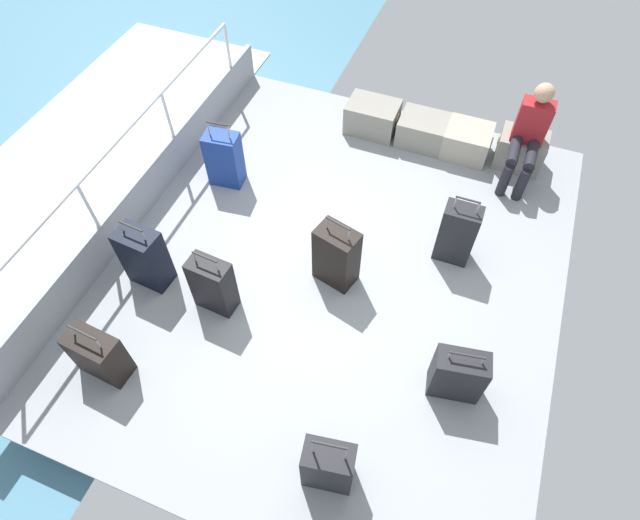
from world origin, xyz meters
name	(u,v)px	position (x,y,z in m)	size (l,w,h in m)	color
ground_plane	(335,266)	(0.00, 0.00, -0.03)	(4.40, 5.20, 0.06)	gray
gunwale_port	(144,192)	(-2.17, 0.00, 0.23)	(0.06, 5.20, 0.45)	gray
railing_port	(129,153)	(-2.17, 0.00, 0.78)	(0.04, 4.20, 1.02)	silver
sea_wake	(56,193)	(-3.60, 0.00, -0.34)	(12.00, 12.00, 0.01)	teal
cargo_crate_0	(372,117)	(-0.30, 2.10, 0.19)	(0.64, 0.44, 0.38)	gray
cargo_crate_1	(423,130)	(0.34, 2.11, 0.17)	(0.61, 0.46, 0.34)	gray
cargo_crate_2	(467,141)	(0.86, 2.10, 0.17)	(0.55, 0.47, 0.35)	#9E9989
cargo_crate_3	(521,150)	(1.47, 2.14, 0.21)	(0.55, 0.39, 0.41)	gray
passenger_seated	(529,134)	(1.47, 1.96, 0.59)	(0.34, 0.66, 1.11)	maroon
suitcase_0	(99,355)	(-1.48, -1.78, 0.26)	(0.47, 0.28, 0.66)	black
suitcase_1	(458,375)	(1.38, -0.87, 0.27)	(0.46, 0.29, 0.64)	black
suitcase_2	(145,257)	(-1.63, -0.80, 0.34)	(0.42, 0.29, 0.80)	black
suitcase_3	(336,256)	(0.05, -0.14, 0.34)	(0.44, 0.35, 0.83)	black
suitcase_4	(328,466)	(0.65, -1.92, 0.29)	(0.41, 0.28, 0.79)	black
suitcase_5	(457,234)	(1.05, 0.54, 0.35)	(0.35, 0.23, 0.84)	black
suitcase_6	(224,159)	(-1.55, 0.68, 0.32)	(0.39, 0.28, 0.81)	navy
suitcase_7	(213,285)	(-0.89, -0.83, 0.31)	(0.39, 0.24, 0.75)	black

